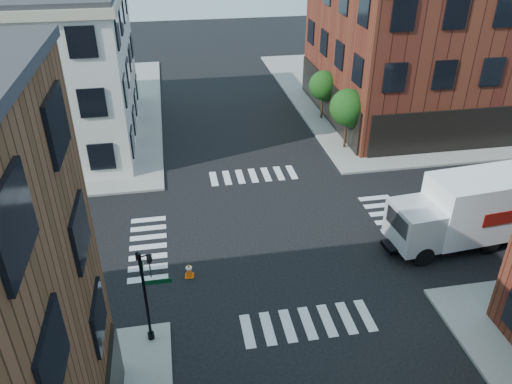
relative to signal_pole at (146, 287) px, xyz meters
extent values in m
plane|color=black|center=(6.72, 6.68, -2.86)|extent=(120.00, 120.00, 0.00)
cube|color=gray|center=(27.72, 27.68, -2.78)|extent=(30.00, 30.00, 0.15)
cube|color=#4F1C13|center=(27.22, 22.68, 3.14)|extent=(25.00, 16.00, 12.00)
cylinder|color=black|center=(14.22, 16.68, -1.97)|extent=(0.18, 0.18, 1.47)
cylinder|color=black|center=(14.22, 16.68, -1.24)|extent=(0.12, 0.12, 1.47)
sphere|color=black|center=(14.22, 16.68, 0.44)|extent=(2.69, 2.69, 2.69)
sphere|color=black|center=(14.47, 16.58, -0.10)|extent=(1.85, 1.85, 1.85)
cylinder|color=black|center=(14.22, 22.68, -2.04)|extent=(0.18, 0.18, 1.33)
cylinder|color=black|center=(14.22, 22.68, -1.38)|extent=(0.12, 0.12, 1.33)
sphere|color=black|center=(14.22, 22.68, 0.14)|extent=(2.43, 2.43, 2.43)
sphere|color=black|center=(14.47, 22.58, -0.35)|extent=(1.67, 1.67, 1.67)
cylinder|color=black|center=(-0.08, -0.12, -0.56)|extent=(0.12, 0.12, 4.60)
cylinder|color=black|center=(-0.08, -0.12, -2.56)|extent=(0.28, 0.28, 0.30)
cube|color=#053819|center=(0.47, -0.12, 0.29)|extent=(1.10, 0.03, 0.22)
cube|color=#053819|center=(-0.08, 0.43, 0.54)|extent=(0.03, 1.10, 0.22)
imported|color=black|center=(0.27, -0.02, 1.04)|extent=(0.22, 0.18, 1.10)
imported|color=black|center=(-0.18, 0.23, 1.04)|extent=(0.18, 0.22, 1.10)
cube|color=white|center=(17.61, 4.16, -0.57)|extent=(6.54, 3.27, 3.38)
cube|color=maroon|center=(17.73, 2.78, -0.57)|extent=(2.39, 0.25, 0.76)
cube|color=maroon|center=(17.49, 5.54, -0.57)|extent=(2.39, 0.25, 0.76)
cube|color=silver|center=(13.49, 3.80, -1.17)|extent=(2.40, 2.80, 2.18)
cube|color=black|center=(12.46, 3.71, -0.79)|extent=(0.29, 2.07, 0.98)
cube|color=black|center=(16.31, 4.05, -2.31)|extent=(8.78, 1.86, 0.27)
cylinder|color=black|center=(13.59, 2.66, -2.31)|extent=(1.12, 0.48, 1.09)
cylinder|color=black|center=(13.39, 4.94, -2.31)|extent=(1.12, 0.48, 1.09)
cylinder|color=black|center=(17.50, 3.00, -2.31)|extent=(1.12, 0.48, 1.09)
cylinder|color=black|center=(17.29, 5.28, -2.31)|extent=(1.12, 0.48, 1.09)
cylinder|color=black|center=(19.90, 5.51, -2.31)|extent=(1.12, 0.48, 1.09)
cube|color=#FF5F0B|center=(1.77, 3.84, -2.83)|extent=(0.48, 0.48, 0.05)
cone|color=#FF5F0B|center=(1.77, 3.84, -2.46)|extent=(0.45, 0.45, 0.80)
cylinder|color=white|center=(1.77, 3.84, -2.35)|extent=(0.31, 0.31, 0.09)
camera|label=1|loc=(1.61, -15.81, 13.29)|focal=35.00mm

